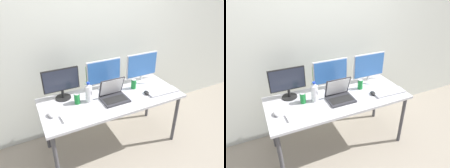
% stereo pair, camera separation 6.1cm
% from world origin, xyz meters
% --- Properties ---
extents(ground_plane, '(16.00, 16.00, 0.00)m').
position_xyz_m(ground_plane, '(0.00, 0.00, 0.00)').
color(ground_plane, gray).
extents(wall_back, '(7.00, 0.08, 2.60)m').
position_xyz_m(wall_back, '(0.00, 0.59, 1.30)').
color(wall_back, silver).
rests_on(wall_back, ground).
extents(work_desk, '(1.70, 0.73, 0.74)m').
position_xyz_m(work_desk, '(0.00, 0.00, 0.68)').
color(work_desk, '#424247').
rests_on(work_desk, ground).
extents(monitor_left, '(0.42, 0.18, 0.38)m').
position_xyz_m(monitor_left, '(-0.53, 0.24, 0.95)').
color(monitor_left, black).
rests_on(monitor_left, work_desk).
extents(monitor_center, '(0.46, 0.17, 0.39)m').
position_xyz_m(monitor_center, '(0.01, 0.25, 0.95)').
color(monitor_center, silver).
rests_on(monitor_center, work_desk).
extents(monitor_right, '(0.47, 0.22, 0.40)m').
position_xyz_m(monitor_right, '(0.56, 0.22, 0.95)').
color(monitor_right, silver).
rests_on(monitor_right, work_desk).
extents(laptop_silver, '(0.31, 0.26, 0.26)m').
position_xyz_m(laptop_silver, '(-0.00, -0.04, 0.80)').
color(laptop_silver, '#2D2D33').
rests_on(laptop_silver, work_desk).
extents(keyboard_main, '(0.38, 0.16, 0.02)m').
position_xyz_m(keyboard_main, '(-0.47, -0.16, 0.75)').
color(keyboard_main, white).
rests_on(keyboard_main, work_desk).
extents(keyboard_aux, '(0.41, 0.16, 0.02)m').
position_xyz_m(keyboard_aux, '(0.63, -0.18, 0.75)').
color(keyboard_aux, '#B2B2B7').
rests_on(keyboard_aux, work_desk).
extents(mouse_by_keyboard, '(0.08, 0.12, 0.04)m').
position_xyz_m(mouse_by_keyboard, '(-0.74, -0.06, 0.76)').
color(mouse_by_keyboard, silver).
rests_on(mouse_by_keyboard, work_desk).
extents(mouse_by_laptop, '(0.09, 0.11, 0.03)m').
position_xyz_m(mouse_by_laptop, '(0.42, -0.12, 0.76)').
color(mouse_by_laptop, black).
rests_on(mouse_by_laptop, work_desk).
extents(water_bottle, '(0.08, 0.08, 0.25)m').
position_xyz_m(water_bottle, '(-0.28, 0.04, 0.85)').
color(water_bottle, silver).
rests_on(water_bottle, work_desk).
extents(soda_can_near_keyboard, '(0.07, 0.07, 0.13)m').
position_xyz_m(soda_can_near_keyboard, '(-0.42, 0.06, 0.80)').
color(soda_can_near_keyboard, '#197F33').
rests_on(soda_can_near_keyboard, work_desk).
extents(soda_can_by_laptop, '(0.07, 0.07, 0.13)m').
position_xyz_m(soda_can_by_laptop, '(0.35, 0.08, 0.80)').
color(soda_can_by_laptop, '#197F33').
rests_on(soda_can_by_laptop, work_desk).
extents(bamboo_vase, '(0.06, 0.06, 0.33)m').
position_xyz_m(bamboo_vase, '(-0.21, 0.29, 0.81)').
color(bamboo_vase, '#B2D1B7').
rests_on(bamboo_vase, work_desk).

